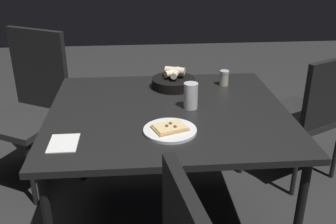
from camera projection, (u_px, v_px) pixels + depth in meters
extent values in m
plane|color=#2C2C2C|center=(168.00, 220.00, 2.23)|extent=(8.00, 8.00, 0.00)
cube|color=black|center=(168.00, 112.00, 1.95)|extent=(1.05, 1.19, 0.03)
cylinder|color=black|center=(298.00, 224.00, 1.71)|extent=(0.04, 0.04, 0.67)
cylinder|color=black|center=(243.00, 129.00, 2.56)|extent=(0.04, 0.04, 0.67)
cylinder|color=black|center=(79.00, 135.00, 2.47)|extent=(0.04, 0.04, 0.67)
cylinder|color=white|center=(170.00, 130.00, 1.72)|extent=(0.24, 0.24, 0.01)
cube|color=tan|center=(170.00, 128.00, 1.71)|extent=(0.15, 0.17, 0.01)
cube|color=beige|center=(170.00, 126.00, 1.71)|extent=(0.14, 0.16, 0.01)
sphere|color=brown|center=(167.00, 126.00, 1.70)|extent=(0.02, 0.02, 0.02)
sphere|color=brown|center=(175.00, 127.00, 1.70)|extent=(0.02, 0.02, 0.02)
sphere|color=brown|center=(170.00, 124.00, 1.73)|extent=(0.02, 0.02, 0.02)
cylinder|color=black|center=(173.00, 83.00, 2.22)|extent=(0.25, 0.25, 0.05)
cylinder|color=beige|center=(173.00, 73.00, 2.19)|extent=(0.08, 0.11, 0.04)
cylinder|color=beige|center=(175.00, 71.00, 2.21)|extent=(0.08, 0.12, 0.04)
cylinder|color=beige|center=(176.00, 73.00, 2.20)|extent=(0.13, 0.07, 0.04)
cylinder|color=#AF1914|center=(175.00, 80.00, 2.28)|extent=(0.06, 0.06, 0.03)
cylinder|color=silver|center=(191.00, 96.00, 1.93)|extent=(0.07, 0.07, 0.13)
cylinder|color=orange|center=(191.00, 101.00, 1.95)|extent=(0.06, 0.06, 0.07)
cylinder|color=#BFB299|center=(224.00, 79.00, 2.25)|extent=(0.05, 0.05, 0.07)
cylinder|color=maroon|center=(224.00, 82.00, 2.25)|extent=(0.04, 0.04, 0.04)
cylinder|color=#B7B7BC|center=(224.00, 72.00, 2.23)|extent=(0.05, 0.05, 0.01)
cube|color=white|center=(64.00, 143.00, 1.62)|extent=(0.16, 0.12, 0.00)
cube|color=#282828|center=(24.00, 121.00, 2.41)|extent=(0.60, 0.60, 0.04)
cube|color=black|center=(39.00, 69.00, 2.47)|extent=(0.23, 0.38, 0.51)
cylinder|color=black|center=(32.00, 175.00, 2.28)|extent=(0.03, 0.03, 0.42)
cylinder|color=black|center=(27.00, 135.00, 2.74)|extent=(0.03, 0.03, 0.42)
cylinder|color=black|center=(71.00, 146.00, 2.60)|extent=(0.03, 0.03, 0.42)
cube|color=black|center=(298.00, 115.00, 2.52)|extent=(0.59, 0.59, 0.04)
cube|color=black|center=(330.00, 93.00, 2.27)|extent=(0.22, 0.39, 0.41)
cylinder|color=black|center=(292.00, 128.00, 2.85)|extent=(0.03, 0.03, 0.41)
cylinder|color=black|center=(253.00, 141.00, 2.67)|extent=(0.03, 0.03, 0.41)
cylinder|color=black|center=(336.00, 151.00, 2.55)|extent=(0.03, 0.03, 0.41)
cylinder|color=black|center=(296.00, 167.00, 2.37)|extent=(0.03, 0.03, 0.41)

